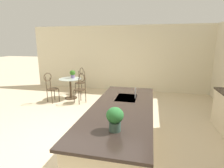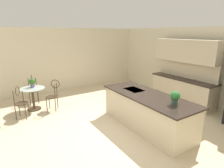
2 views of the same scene
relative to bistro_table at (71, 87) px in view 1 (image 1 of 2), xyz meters
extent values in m
plane|color=beige|center=(2.60, 1.53, -0.45)|extent=(40.00, 40.00, 0.00)
cube|color=beige|center=(-1.66, 1.53, 0.90)|extent=(0.12, 7.80, 2.70)
cube|color=beige|center=(2.90, 2.38, -0.01)|extent=(2.70, 0.96, 0.88)
cube|color=#2D231E|center=(2.90, 2.38, 0.45)|extent=(2.80, 1.06, 0.04)
cube|color=#B2B5BA|center=(2.35, 2.38, 0.46)|extent=(0.56, 0.40, 0.03)
cylinder|color=#3D2D1E|center=(0.00, 0.00, -0.43)|extent=(0.44, 0.44, 0.03)
cylinder|color=#3D2D1E|center=(0.00, 0.00, -0.07)|extent=(0.07, 0.07, 0.69)
cylinder|color=#B2C6C1|center=(0.00, 0.00, 0.29)|extent=(0.80, 0.80, 0.01)
cylinder|color=#3D2D1E|center=(0.32, -0.48, -0.22)|extent=(0.03, 0.03, 0.45)
cylinder|color=#3D2D1E|center=(0.44, -0.23, -0.22)|extent=(0.03, 0.03, 0.45)
cylinder|color=#3D2D1E|center=(0.57, -0.60, -0.22)|extent=(0.03, 0.03, 0.45)
cylinder|color=#3D2D1E|center=(0.69, -0.35, -0.22)|extent=(0.03, 0.03, 0.45)
cylinder|color=#3D2D1E|center=(0.51, -0.42, 0.01)|extent=(0.51, 0.51, 0.02)
cylinder|color=#3D2D1E|center=(0.58, -0.60, 0.23)|extent=(0.03, 0.03, 0.45)
cylinder|color=#3D2D1E|center=(0.70, -0.37, 0.23)|extent=(0.03, 0.03, 0.45)
torus|color=#3D2D1E|center=(0.64, -0.48, 0.45)|extent=(0.27, 0.15, 0.28)
cylinder|color=#3D2D1E|center=(0.43, 0.32, -0.22)|extent=(0.03, 0.03, 0.45)
cylinder|color=#3D2D1E|center=(0.19, 0.47, -0.22)|extent=(0.03, 0.03, 0.45)
cylinder|color=#3D2D1E|center=(0.57, 0.56, -0.22)|extent=(0.03, 0.03, 0.45)
cylinder|color=#3D2D1E|center=(0.33, 0.71, -0.22)|extent=(0.03, 0.03, 0.45)
cylinder|color=#3D2D1E|center=(0.38, 0.51, 0.01)|extent=(0.52, 0.52, 0.02)
cylinder|color=#3D2D1E|center=(0.57, 0.58, 0.23)|extent=(0.03, 0.03, 0.45)
cylinder|color=#3D2D1E|center=(0.34, 0.71, 0.23)|extent=(0.03, 0.03, 0.45)
torus|color=#3D2D1E|center=(0.46, 0.64, 0.45)|extent=(0.17, 0.26, 0.28)
cylinder|color=#3D2D1E|center=(-0.46, 0.24, -0.22)|extent=(0.03, 0.03, 0.45)
cylinder|color=#3D2D1E|center=(-0.50, -0.04, -0.22)|extent=(0.03, 0.03, 0.45)
cylinder|color=#3D2D1E|center=(-0.74, 0.28, -0.22)|extent=(0.03, 0.03, 0.45)
cylinder|color=#3D2D1E|center=(-0.78, 0.00, -0.22)|extent=(0.03, 0.03, 0.45)
cylinder|color=#3D2D1E|center=(-0.62, 0.12, 0.01)|extent=(0.43, 0.43, 0.02)
cylinder|color=#3D2D1E|center=(-0.75, 0.27, 0.23)|extent=(0.03, 0.03, 0.45)
cylinder|color=#3D2D1E|center=(-0.78, 0.01, 0.23)|extent=(0.03, 0.03, 0.45)
torus|color=#3D2D1E|center=(-0.77, 0.14, 0.45)|extent=(0.28, 0.06, 0.28)
cylinder|color=#B2B5BA|center=(2.35, 2.56, 0.58)|extent=(0.02, 0.02, 0.22)
cylinder|color=#7A669E|center=(-0.13, 0.04, 0.35)|extent=(0.14, 0.14, 0.11)
ellipsoid|color=#336820|center=(-0.13, 0.04, 0.49)|extent=(0.21, 0.21, 0.19)
cylinder|color=#385147|center=(3.75, 2.43, 0.53)|extent=(0.15, 0.15, 0.12)
ellipsoid|color=#2A7033|center=(3.75, 2.43, 0.68)|extent=(0.22, 0.22, 0.20)
camera|label=1|loc=(5.75, 2.84, 1.56)|focal=28.26mm
camera|label=2|loc=(6.37, -0.91, 2.06)|focal=29.95mm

